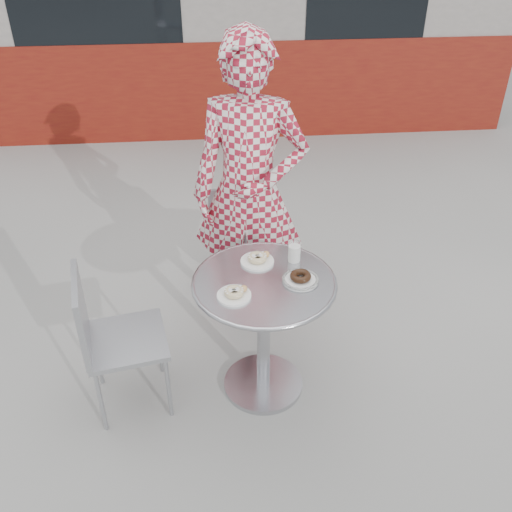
{
  "coord_description": "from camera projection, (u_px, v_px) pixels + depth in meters",
  "views": [
    {
      "loc": [
        -0.21,
        -2.22,
        2.37
      ],
      "look_at": [
        -0.0,
        0.12,
        0.79
      ],
      "focal_mm": 40.0,
      "sensor_mm": 36.0,
      "label": 1
    }
  ],
  "objects": [
    {
      "name": "chair_left",
      "position": [
        128.0,
        365.0,
        2.96
      ],
      "size": [
        0.46,
        0.46,
        0.82
      ],
      "rotation": [
        0.0,
        0.0,
        1.76
      ],
      "color": "#A3A5AB",
      "rests_on": "ground"
    },
    {
      "name": "milk_cup",
      "position": [
        294.0,
        252.0,
        2.89
      ],
      "size": [
        0.07,
        0.07,
        0.11
      ],
      "rotation": [
        0.0,
        0.0,
        -0.22
      ],
      "color": "white",
      "rests_on": "bistro_table"
    },
    {
      "name": "ground",
      "position": [
        258.0,
        386.0,
        3.17
      ],
      "size": [
        60.0,
        60.0,
        0.0
      ],
      "primitive_type": "plane",
      "color": "#A3A19B",
      "rests_on": "ground"
    },
    {
      "name": "plate_checker",
      "position": [
        300.0,
        279.0,
        2.77
      ],
      "size": [
        0.18,
        0.18,
        0.05
      ],
      "rotation": [
        0.0,
        0.0,
        0.31
      ],
      "color": "white",
      "rests_on": "bistro_table"
    },
    {
      "name": "plate_far",
      "position": [
        258.0,
        259.0,
        2.9
      ],
      "size": [
        0.17,
        0.17,
        0.05
      ],
      "rotation": [
        0.0,
        0.0,
        0.14
      ],
      "color": "white",
      "rests_on": "bistro_table"
    },
    {
      "name": "plate_near",
      "position": [
        235.0,
        293.0,
        2.67
      ],
      "size": [
        0.16,
        0.16,
        0.04
      ],
      "rotation": [
        0.0,
        0.0,
        0.07
      ],
      "color": "white",
      "rests_on": "bistro_table"
    },
    {
      "name": "seated_person",
      "position": [
        250.0,
        193.0,
        3.19
      ],
      "size": [
        0.72,
        0.56,
        1.77
      ],
      "primitive_type": "imported",
      "rotation": [
        0.0,
        0.0,
        -0.22
      ],
      "color": "maroon",
      "rests_on": "ground"
    },
    {
      "name": "bistro_table",
      "position": [
        264.0,
        309.0,
        2.87
      ],
      "size": [
        0.72,
        0.72,
        0.73
      ],
      "rotation": [
        0.0,
        0.0,
        -0.08
      ],
      "color": "silver",
      "rests_on": "ground"
    },
    {
      "name": "chair_far",
      "position": [
        244.0,
        254.0,
        3.83
      ],
      "size": [
        0.44,
        0.44,
        0.81
      ],
      "rotation": [
        0.0,
        0.0,
        2.99
      ],
      "color": "#A3A5AB",
      "rests_on": "ground"
    }
  ]
}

